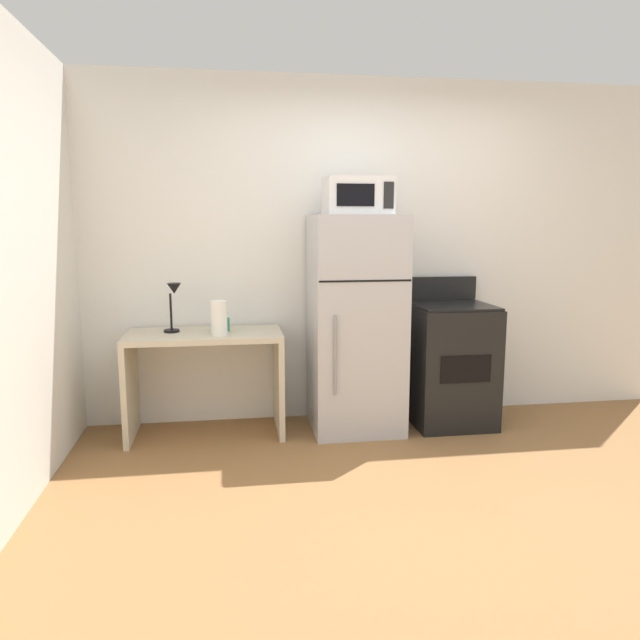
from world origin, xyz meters
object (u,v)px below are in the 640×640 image
microwave (358,196)px  oven_range (450,363)px  desk (205,364)px  desk_lamp (173,299)px  paper_towel_roll (219,318)px  refrigerator (356,324)px  coffee_mug (224,324)px

microwave → oven_range: size_ratio=0.42×
desk → desk_lamp: 0.52m
paper_towel_roll → refrigerator: size_ratio=0.15×
desk → refrigerator: refrigerator is taller
paper_towel_roll → oven_range: (1.72, 0.08, -0.40)m
desk → oven_range: bearing=-0.8°
paper_towel_roll → refrigerator: bearing=4.1°
desk_lamp → coffee_mug: 0.40m
paper_towel_roll → microwave: (0.98, 0.05, 0.84)m
microwave → desk: bearing=177.0°
paper_towel_roll → refrigerator: 0.99m
coffee_mug → paper_towel_roll: (-0.03, -0.15, 0.07)m
paper_towel_roll → coffee_mug: bearing=77.8°
refrigerator → microwave: bearing=-89.7°
coffee_mug → refrigerator: refrigerator is taller
desk → paper_towel_roll: (0.11, -0.11, 0.35)m
desk → microwave: size_ratio=2.39×
coffee_mug → oven_range: size_ratio=0.09×
oven_range → desk: bearing=179.2°
desk → coffee_mug: bearing=17.2°
coffee_mug → paper_towel_roll: size_ratio=0.40×
coffee_mug → microwave: size_ratio=0.21×
desk_lamp → oven_range: size_ratio=0.32×
paper_towel_roll → microwave: size_ratio=0.52×
coffee_mug → microwave: (0.95, -0.10, 0.91)m
desk_lamp → oven_range: (2.04, -0.07, -0.52)m
refrigerator → microwave: 0.92m
paper_towel_roll → oven_range: oven_range is taller
coffee_mug → desk: bearing=-162.8°
desk_lamp → refrigerator: 1.32m
desk → paper_towel_roll: paper_towel_roll is taller
desk → coffee_mug: coffee_mug is taller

